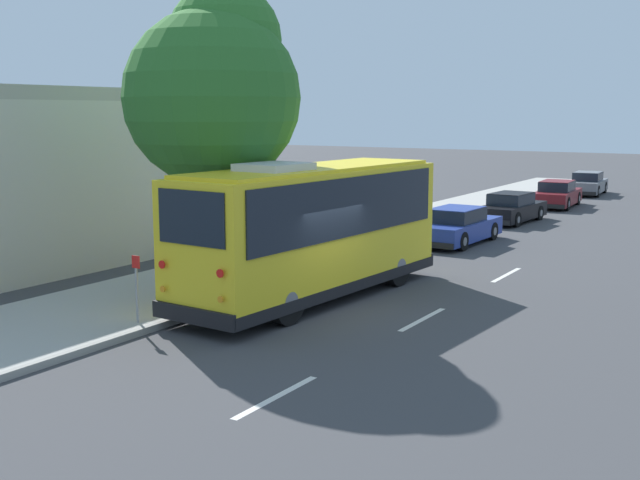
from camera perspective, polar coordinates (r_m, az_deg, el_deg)
name	(u,v)px	position (r m, az deg, el deg)	size (l,w,h in m)	color
ground_plane	(315,309)	(19.75, -0.39, -4.90)	(160.00, 160.00, 0.00)	#3D3D3F
sidewalk_slab	(184,286)	(22.17, -9.64, -3.27)	(80.00, 4.30, 0.15)	#A3A099
curb_strip	(250,296)	(20.81, -5.01, -3.99)	(80.00, 0.14, 0.15)	gray
shuttle_bus	(313,225)	(20.43, -0.53, 1.09)	(9.06, 2.92, 3.58)	yellow
parked_sedan_blue	(457,227)	(29.70, 9.74, 0.95)	(4.71, 1.91, 1.33)	navy
parked_sedan_black	(511,209)	(35.87, 13.45, 2.19)	(4.52, 1.91, 1.30)	black
parked_sedan_maroon	(557,195)	(42.24, 16.50, 3.11)	(4.62, 1.97, 1.33)	maroon
parked_sedan_gray	(588,184)	(49.08, 18.50, 3.80)	(4.44, 1.92, 1.33)	slate
street_tree	(215,86)	(21.07, -7.49, 10.80)	(4.55, 4.55, 7.94)	brown
sign_post_near	(137,288)	(18.20, -12.90, -3.35)	(0.06, 0.22, 1.50)	gray
sign_post_far	(190,275)	(19.50, -9.20, -2.48)	(0.06, 0.22, 1.45)	gray
lane_stripe_behind	(276,397)	(13.87, -3.12, -11.07)	(2.40, 0.14, 0.01)	silver
lane_stripe_mid	(423,319)	(18.89, 7.30, -5.61)	(2.40, 0.14, 0.01)	silver
lane_stripe_ahead	(506,275)	(24.36, 13.11, -2.43)	(2.40, 0.14, 0.01)	silver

